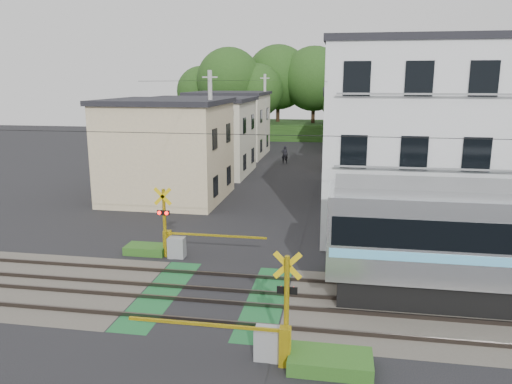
% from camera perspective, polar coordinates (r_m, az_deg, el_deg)
% --- Properties ---
extents(ground, '(120.00, 120.00, 0.00)m').
position_cam_1_polar(ground, '(17.98, -5.01, -11.85)').
color(ground, black).
extents(track_bed, '(120.00, 120.00, 0.14)m').
position_cam_1_polar(track_bed, '(17.96, -5.01, -11.74)').
color(track_bed, '#47423A').
rests_on(track_bed, ground).
extents(crossing_signal_near, '(4.74, 0.65, 3.09)m').
position_cam_1_polar(crossing_signal_near, '(13.98, 1.67, -16.14)').
color(crossing_signal_near, yellow).
rests_on(crossing_signal_near, ground).
extents(crossing_signal_far, '(4.74, 0.65, 3.09)m').
position_cam_1_polar(crossing_signal_far, '(21.69, -9.24, -5.58)').
color(crossing_signal_far, yellow).
rests_on(crossing_signal_far, ground).
extents(apartment_block, '(10.20, 8.36, 9.30)m').
position_cam_1_polar(apartment_block, '(25.78, 19.23, 5.77)').
color(apartment_block, silver).
rests_on(apartment_block, ground).
extents(houses_row, '(22.07, 31.35, 6.80)m').
position_cam_1_polar(houses_row, '(42.11, 4.26, 6.95)').
color(houses_row, '#CDBA91').
rests_on(houses_row, ground).
extents(tree_hill, '(40.00, 13.29, 11.95)m').
position_cam_1_polar(tree_hill, '(64.55, 5.60, 11.22)').
color(tree_hill, '#224416').
rests_on(tree_hill, ground).
extents(catenary, '(60.00, 5.04, 7.00)m').
position_cam_1_polar(catenary, '(16.35, 15.55, -1.06)').
color(catenary, '#2D2D33').
rests_on(catenary, ground).
extents(utility_poles, '(7.90, 42.00, 8.00)m').
position_cam_1_polar(utility_poles, '(39.30, 1.96, 7.79)').
color(utility_poles, '#A5A5A0').
rests_on(utility_poles, ground).
extents(pedestrian, '(0.65, 0.48, 1.64)m').
position_cam_1_polar(pedestrian, '(45.29, 3.30, 4.27)').
color(pedestrian, black).
rests_on(pedestrian, ground).
extents(weed_patches, '(10.25, 8.80, 0.40)m').
position_cam_1_polar(weed_patches, '(17.48, 0.60, -11.87)').
color(weed_patches, '#2D5E1E').
rests_on(weed_patches, ground).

